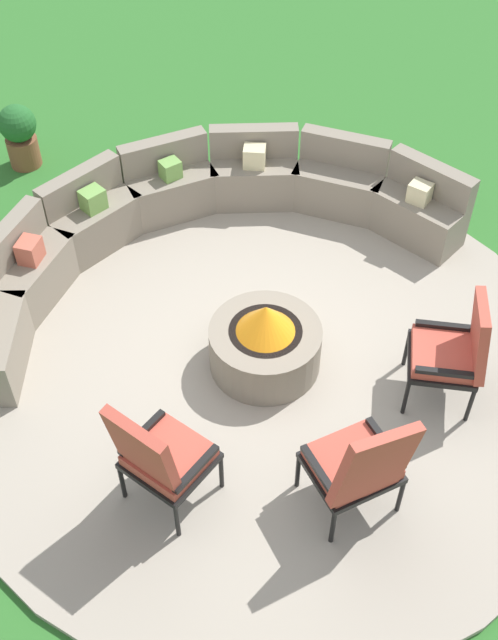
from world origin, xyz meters
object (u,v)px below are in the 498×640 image
(lounge_chair_front_right, at_px, (360,465))
(potted_plant_4, at_px, (20,133))
(curved_stone_bench, at_px, (192,221))
(lounge_chair_front_left, at_px, (159,456))
(fire_pit, at_px, (265,342))
(lounge_chair_back_left, at_px, (456,349))

(lounge_chair_front_right, relative_size, potted_plant_4, 1.53)
(curved_stone_bench, xyz_separation_m, lounge_chair_front_right, (-1.04, -3.05, 0.24))
(lounge_chair_front_left, bearing_deg, potted_plant_4, 150.36)
(fire_pit, distance_m, lounge_chair_back_left, 1.56)
(curved_stone_bench, bearing_deg, fire_pit, -108.86)
(lounge_chair_front_right, distance_m, lounge_chair_back_left, 1.39)
(fire_pit, bearing_deg, lounge_chair_front_right, -108.71)
(lounge_chair_front_left, distance_m, potted_plant_4, 4.75)
(lounge_chair_front_right, bearing_deg, lounge_chair_front_left, 151.30)
(curved_stone_bench, bearing_deg, lounge_chair_back_left, -83.29)
(lounge_chair_back_left, bearing_deg, potted_plant_4, 59.82)
(fire_pit, xyz_separation_m, curved_stone_bench, (0.54, 1.59, 0.05))
(lounge_chair_back_left, bearing_deg, lounge_chair_front_left, 122.78)
(fire_pit, bearing_deg, curved_stone_bench, 71.14)
(curved_stone_bench, relative_size, lounge_chair_back_left, 4.46)
(potted_plant_4, bearing_deg, lounge_chair_front_left, -109.57)
(lounge_chair_front_left, xyz_separation_m, lounge_chair_front_right, (0.98, -1.00, -0.02))
(lounge_chair_front_left, relative_size, potted_plant_4, 1.57)
(fire_pit, relative_size, lounge_chair_front_left, 0.83)
(lounge_chair_front_left, bearing_deg, fire_pit, 97.12)
(lounge_chair_front_right, bearing_deg, curved_stone_bench, 88.15)
(lounge_chair_back_left, relative_size, potted_plant_4, 1.43)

